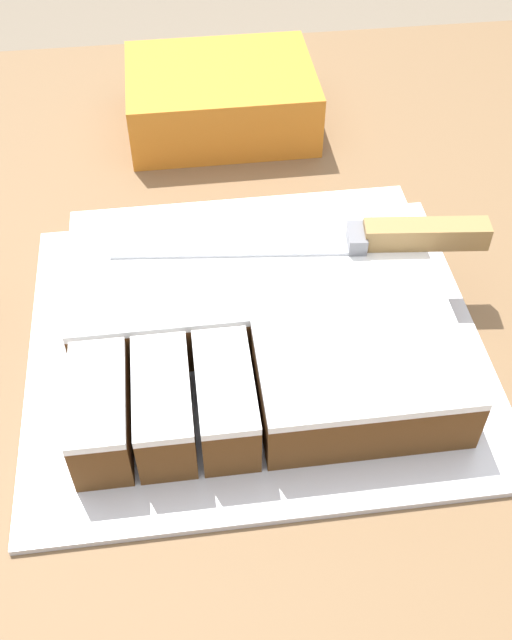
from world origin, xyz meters
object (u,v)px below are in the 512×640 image
knife (375,237)px  storage_box (221,98)px  cake (259,318)px  cake_board (256,344)px

knife → storage_box: bearing=-64.6°
cake → storage_box: storage_box is taller
cake → knife: size_ratio=0.94×
knife → storage_box: 0.32m
knife → cake: bearing=30.1°
cake → storage_box: 0.35m
cake_board → storage_box: storage_box is taller
cake_board → knife: 0.14m
cake → knife: 0.12m
cake_board → cake: 0.03m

